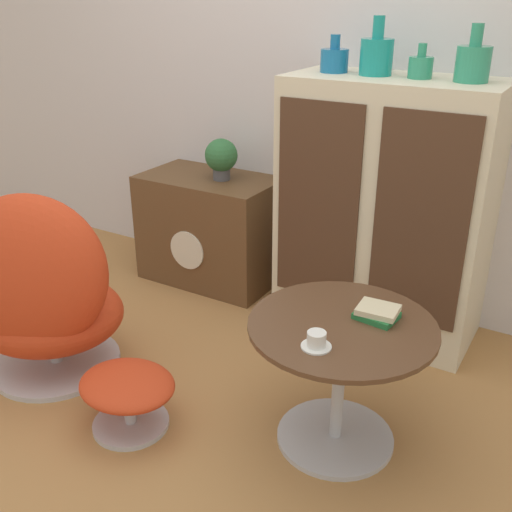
{
  "coord_description": "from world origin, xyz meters",
  "views": [
    {
      "loc": [
        1.27,
        -1.42,
        1.54
      ],
      "look_at": [
        0.14,
        0.47,
        0.55
      ],
      "focal_mm": 42.0,
      "sensor_mm": 36.0,
      "label": 1
    }
  ],
  "objects_px": {
    "vase_leftmost": "(334,59)",
    "potted_plant": "(221,157)",
    "book_stack": "(377,313)",
    "sideboard": "(384,211)",
    "egg_chair": "(40,297)",
    "tv_console": "(210,229)",
    "vase_inner_left": "(376,55)",
    "vase_rightmost": "(473,62)",
    "teacup": "(316,341)",
    "coffee_table": "(340,366)",
    "vase_inner_right": "(421,66)",
    "ottoman": "(128,391)"
  },
  "relations": [
    {
      "from": "egg_chair",
      "to": "sideboard",
      "type": "bearing_deg",
      "value": 46.68
    },
    {
      "from": "coffee_table",
      "to": "vase_inner_right",
      "type": "xyz_separation_m",
      "value": [
        -0.08,
        0.88,
        0.92
      ]
    },
    {
      "from": "coffee_table",
      "to": "ottoman",
      "type": "bearing_deg",
      "value": -154.57
    },
    {
      "from": "vase_rightmost",
      "to": "teacup",
      "type": "height_order",
      "value": "vase_rightmost"
    },
    {
      "from": "sideboard",
      "to": "ottoman",
      "type": "relative_size",
      "value": 3.17
    },
    {
      "from": "coffee_table",
      "to": "vase_rightmost",
      "type": "distance_m",
      "value": 1.3
    },
    {
      "from": "vase_leftmost",
      "to": "teacup",
      "type": "xyz_separation_m",
      "value": [
        0.45,
        -1.06,
        -0.73
      ]
    },
    {
      "from": "tv_console",
      "to": "vase_rightmost",
      "type": "relative_size",
      "value": 3.41
    },
    {
      "from": "sideboard",
      "to": "coffee_table",
      "type": "bearing_deg",
      "value": -78.51
    },
    {
      "from": "potted_plant",
      "to": "vase_inner_left",
      "type": "bearing_deg",
      "value": -0.85
    },
    {
      "from": "vase_inner_right",
      "to": "potted_plant",
      "type": "bearing_deg",
      "value": 179.31
    },
    {
      "from": "sideboard",
      "to": "potted_plant",
      "type": "relative_size",
      "value": 5.48
    },
    {
      "from": "vase_rightmost",
      "to": "teacup",
      "type": "bearing_deg",
      "value": -97.38
    },
    {
      "from": "vase_leftmost",
      "to": "potted_plant",
      "type": "relative_size",
      "value": 0.73
    },
    {
      "from": "vase_inner_right",
      "to": "vase_rightmost",
      "type": "bearing_deg",
      "value": 0.0
    },
    {
      "from": "sideboard",
      "to": "vase_leftmost",
      "type": "height_order",
      "value": "vase_leftmost"
    },
    {
      "from": "vase_rightmost",
      "to": "book_stack",
      "type": "relative_size",
      "value": 1.48
    },
    {
      "from": "egg_chair",
      "to": "coffee_table",
      "type": "xyz_separation_m",
      "value": [
        1.24,
        0.24,
        -0.05
      ]
    },
    {
      "from": "egg_chair",
      "to": "book_stack",
      "type": "xyz_separation_m",
      "value": [
        1.32,
        0.34,
        0.14
      ]
    },
    {
      "from": "vase_rightmost",
      "to": "teacup",
      "type": "xyz_separation_m",
      "value": [
        -0.14,
        -1.06,
        -0.75
      ]
    },
    {
      "from": "book_stack",
      "to": "sideboard",
      "type": "bearing_deg",
      "value": 108.7
    },
    {
      "from": "ottoman",
      "to": "teacup",
      "type": "distance_m",
      "value": 0.79
    },
    {
      "from": "vase_leftmost",
      "to": "ottoman",
      "type": "bearing_deg",
      "value": -100.96
    },
    {
      "from": "tv_console",
      "to": "sideboard",
      "type": "bearing_deg",
      "value": -0.89
    },
    {
      "from": "potted_plant",
      "to": "book_stack",
      "type": "relative_size",
      "value": 1.48
    },
    {
      "from": "vase_leftmost",
      "to": "vase_rightmost",
      "type": "relative_size",
      "value": 0.72
    },
    {
      "from": "sideboard",
      "to": "vase_rightmost",
      "type": "distance_m",
      "value": 0.74
    },
    {
      "from": "sideboard",
      "to": "book_stack",
      "type": "relative_size",
      "value": 8.09
    },
    {
      "from": "vase_leftmost",
      "to": "tv_console",
      "type": "bearing_deg",
      "value": 179.06
    },
    {
      "from": "teacup",
      "to": "book_stack",
      "type": "distance_m",
      "value": 0.29
    },
    {
      "from": "sideboard",
      "to": "egg_chair",
      "type": "distance_m",
      "value": 1.56
    },
    {
      "from": "potted_plant",
      "to": "teacup",
      "type": "relative_size",
      "value": 2.21
    },
    {
      "from": "ottoman",
      "to": "vase_inner_left",
      "type": "relative_size",
      "value": 1.58
    },
    {
      "from": "coffee_table",
      "to": "vase_leftmost",
      "type": "height_order",
      "value": "vase_leftmost"
    },
    {
      "from": "coffee_table",
      "to": "vase_inner_right",
      "type": "bearing_deg",
      "value": 95.35
    },
    {
      "from": "tv_console",
      "to": "vase_inner_left",
      "type": "bearing_deg",
      "value": -0.74
    },
    {
      "from": "ottoman",
      "to": "sideboard",
      "type": "bearing_deg",
      "value": 66.58
    },
    {
      "from": "vase_leftmost",
      "to": "vase_inner_left",
      "type": "bearing_deg",
      "value": 0.0
    },
    {
      "from": "vase_rightmost",
      "to": "tv_console",
      "type": "bearing_deg",
      "value": 179.49
    },
    {
      "from": "tv_console",
      "to": "teacup",
      "type": "height_order",
      "value": "tv_console"
    },
    {
      "from": "ottoman",
      "to": "vase_leftmost",
      "type": "xyz_separation_m",
      "value": [
        0.24,
        1.21,
        1.09
      ]
    },
    {
      "from": "egg_chair",
      "to": "potted_plant",
      "type": "height_order",
      "value": "egg_chair"
    },
    {
      "from": "vase_leftmost",
      "to": "teacup",
      "type": "distance_m",
      "value": 1.37
    },
    {
      "from": "tv_console",
      "to": "potted_plant",
      "type": "bearing_deg",
      "value": 0.35
    },
    {
      "from": "potted_plant",
      "to": "book_stack",
      "type": "height_order",
      "value": "potted_plant"
    },
    {
      "from": "ottoman",
      "to": "vase_rightmost",
      "type": "bearing_deg",
      "value": 55.79
    },
    {
      "from": "coffee_table",
      "to": "book_stack",
      "type": "relative_size",
      "value": 4.39
    },
    {
      "from": "egg_chair",
      "to": "vase_inner_right",
      "type": "xyz_separation_m",
      "value": [
        1.15,
        1.13,
        0.87
      ]
    },
    {
      "from": "vase_leftmost",
      "to": "potted_plant",
      "type": "distance_m",
      "value": 0.81
    },
    {
      "from": "egg_chair",
      "to": "teacup",
      "type": "distance_m",
      "value": 1.23
    }
  ]
}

